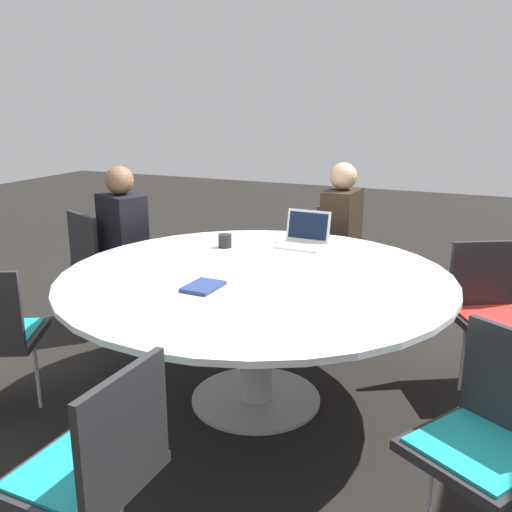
# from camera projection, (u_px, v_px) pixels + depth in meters

# --- Properties ---
(ground_plane) EXTENTS (16.00, 16.00, 0.00)m
(ground_plane) POSITION_uv_depth(u_px,v_px,m) (256.00, 399.00, 3.22)
(ground_plane) COLOR black
(conference_table) EXTENTS (2.08, 2.08, 0.74)m
(conference_table) POSITION_uv_depth(u_px,v_px,m) (256.00, 294.00, 3.05)
(conference_table) COLOR #B7B7BC
(conference_table) RESTS_ON ground_plane
(chair_0) EXTENTS (0.46, 0.44, 0.84)m
(chair_0) POSITION_uv_depth(u_px,v_px,m) (342.00, 247.00, 4.56)
(chair_0) COLOR #262628
(chair_0) RESTS_ON ground_plane
(chair_1) EXTENTS (0.57, 0.57, 0.84)m
(chair_1) POSITION_uv_depth(u_px,v_px,m) (101.00, 257.00, 4.25)
(chair_1) COLOR #262628
(chair_1) RESTS_ON ground_plane
(chair_3) EXTENTS (0.45, 0.43, 0.84)m
(chair_3) POSITION_uv_depth(u_px,v_px,m) (96.00, 461.00, 1.87)
(chair_3) COLOR #262628
(chair_3) RESTS_ON ground_plane
(chair_4) EXTENTS (0.59, 0.59, 0.84)m
(chair_4) POSITION_uv_depth(u_px,v_px,m) (491.00, 430.00, 2.04)
(chair_4) COLOR #262628
(chair_4) RESTS_ON ground_plane
(chair_5) EXTENTS (0.58, 0.59, 0.84)m
(chair_5) POSITION_uv_depth(u_px,v_px,m) (492.00, 305.00, 3.28)
(chair_5) COLOR #262628
(chair_5) RESTS_ON ground_plane
(person_0) EXTENTS (0.37, 0.27, 1.19)m
(person_0) POSITION_uv_depth(u_px,v_px,m) (343.00, 230.00, 4.27)
(person_0) COLOR #2D2319
(person_0) RESTS_ON ground_plane
(person_1) EXTENTS (0.35, 0.42, 1.19)m
(person_1) POSITION_uv_depth(u_px,v_px,m) (125.00, 236.00, 4.08)
(person_1) COLOR black
(person_1) RESTS_ON ground_plane
(laptop) EXTENTS (0.26, 0.30, 0.21)m
(laptop) POSITION_uv_depth(u_px,v_px,m) (304.00, 237.00, 3.60)
(laptop) COLOR silver
(laptop) RESTS_ON conference_table
(spiral_notebook) EXTENTS (0.21, 0.16, 0.02)m
(spiral_notebook) POSITION_uv_depth(u_px,v_px,m) (203.00, 287.00, 2.79)
(spiral_notebook) COLOR navy
(spiral_notebook) RESTS_ON conference_table
(coffee_cup) EXTENTS (0.08, 0.08, 0.08)m
(coffee_cup) POSITION_uv_depth(u_px,v_px,m) (225.00, 241.00, 3.56)
(coffee_cup) COLOR black
(coffee_cup) RESTS_ON conference_table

